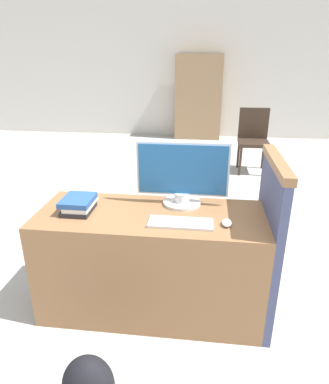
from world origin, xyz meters
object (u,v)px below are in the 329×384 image
at_px(mouse, 227,223).
at_px(far_chair, 253,137).
at_px(monitor, 183,176).
at_px(keyboard, 181,223).
at_px(book_stack, 79,204).

bearing_deg(mouse, far_chair, 80.33).
xyz_separation_m(monitor, far_chair, (0.86, 3.06, -0.41)).
xyz_separation_m(keyboard, mouse, (0.27, 0.02, 0.01)).
height_order(book_stack, far_chair, far_chair).
bearing_deg(far_chair, book_stack, -120.60).
bearing_deg(far_chair, monitor, -111.30).
bearing_deg(book_stack, monitor, 16.42).
bearing_deg(monitor, mouse, -44.65).
height_order(mouse, book_stack, book_stack).
height_order(monitor, keyboard, monitor).
bearing_deg(keyboard, mouse, 3.59).
distance_m(monitor, keyboard, 0.36).
distance_m(keyboard, book_stack, 0.68).
bearing_deg(monitor, keyboard, -87.45).
xyz_separation_m(keyboard, book_stack, (-0.67, 0.11, 0.04)).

